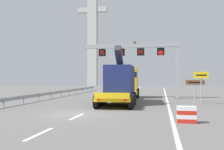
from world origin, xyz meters
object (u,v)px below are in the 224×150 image
(tourist_info_sign_brown, at_px, (195,85))
(bridge_pylon_distant, at_px, (93,23))
(heavy_haul_truck_yellow, at_px, (123,82))
(overhead_lane_gantry, at_px, (143,54))
(crash_barrier_striped, at_px, (186,114))
(exit_sign_yellow, at_px, (201,80))

(tourist_info_sign_brown, distance_m, bridge_pylon_distant, 56.27)
(heavy_haul_truck_yellow, bearing_deg, overhead_lane_gantry, 65.47)
(overhead_lane_gantry, xyz_separation_m, crash_barrier_striped, (3.43, -16.49, -4.83))
(overhead_lane_gantry, xyz_separation_m, heavy_haul_truck_yellow, (-1.85, -4.05, -3.29))
(crash_barrier_striped, bearing_deg, tourist_info_sign_brown, 80.71)
(heavy_haul_truck_yellow, height_order, exit_sign_yellow, heavy_haul_truck_yellow)
(overhead_lane_gantry, relative_size, heavy_haul_truck_yellow, 0.82)
(heavy_haul_truck_yellow, relative_size, exit_sign_yellow, 4.77)
(heavy_haul_truck_yellow, bearing_deg, bridge_pylon_distant, 108.88)
(heavy_haul_truck_yellow, distance_m, tourist_info_sign_brown, 7.26)
(heavy_haul_truck_yellow, bearing_deg, tourist_info_sign_brown, -3.22)
(overhead_lane_gantry, height_order, crash_barrier_striped, overhead_lane_gantry)
(heavy_haul_truck_yellow, distance_m, crash_barrier_striped, 13.60)
(exit_sign_yellow, bearing_deg, overhead_lane_gantry, 131.60)
(tourist_info_sign_brown, distance_m, crash_barrier_striped, 12.26)
(overhead_lane_gantry, distance_m, tourist_info_sign_brown, 7.85)
(overhead_lane_gantry, bearing_deg, exit_sign_yellow, -48.40)
(heavy_haul_truck_yellow, height_order, tourist_info_sign_brown, heavy_haul_truck_yellow)
(overhead_lane_gantry, distance_m, heavy_haul_truck_yellow, 5.53)
(crash_barrier_striped, bearing_deg, exit_sign_yellow, 77.42)
(exit_sign_yellow, xyz_separation_m, crash_barrier_striped, (-2.25, -10.09, -1.76))
(overhead_lane_gantry, distance_m, crash_barrier_striped, 17.52)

